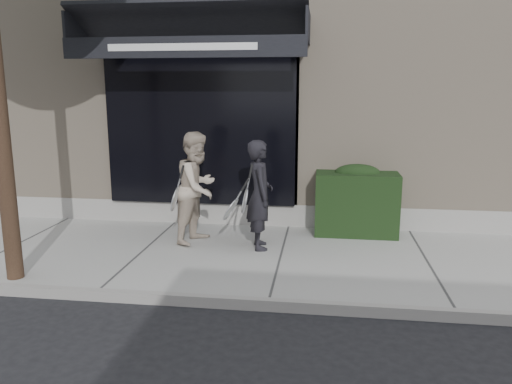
# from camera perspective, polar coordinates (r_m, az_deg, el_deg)

# --- Properties ---
(ground) EXTENTS (80.00, 80.00, 0.00)m
(ground) POSITION_cam_1_polar(r_m,az_deg,el_deg) (7.15, 2.86, -8.11)
(ground) COLOR black
(ground) RESTS_ON ground
(sidewalk) EXTENTS (20.00, 3.00, 0.12)m
(sidewalk) POSITION_cam_1_polar(r_m,az_deg,el_deg) (7.13, 2.86, -7.66)
(sidewalk) COLOR #A5A59F
(sidewalk) RESTS_ON ground
(curb) EXTENTS (20.00, 0.10, 0.14)m
(curb) POSITION_cam_1_polar(r_m,az_deg,el_deg) (5.69, 1.48, -12.70)
(curb) COLOR gray
(curb) RESTS_ON ground
(building_facade) EXTENTS (14.30, 8.04, 5.64)m
(building_facade) POSITION_cam_1_polar(r_m,az_deg,el_deg) (11.68, 5.13, 13.20)
(building_facade) COLOR #BBA88F
(building_facade) RESTS_ON ground
(hedge) EXTENTS (1.30, 0.70, 1.14)m
(hedge) POSITION_cam_1_polar(r_m,az_deg,el_deg) (8.16, 11.39, -1.00)
(hedge) COLOR black
(hedge) RESTS_ON sidewalk
(pedestrian_front) EXTENTS (0.75, 0.78, 1.59)m
(pedestrian_front) POSITION_cam_1_polar(r_m,az_deg,el_deg) (7.21, 0.39, -0.34)
(pedestrian_front) COLOR black
(pedestrian_front) RESTS_ON sidewalk
(pedestrian_back) EXTENTS (0.86, 0.98, 1.68)m
(pedestrian_back) POSITION_cam_1_polar(r_m,az_deg,el_deg) (7.57, -6.69, 0.51)
(pedestrian_back) COLOR #BDAB97
(pedestrian_back) RESTS_ON sidewalk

